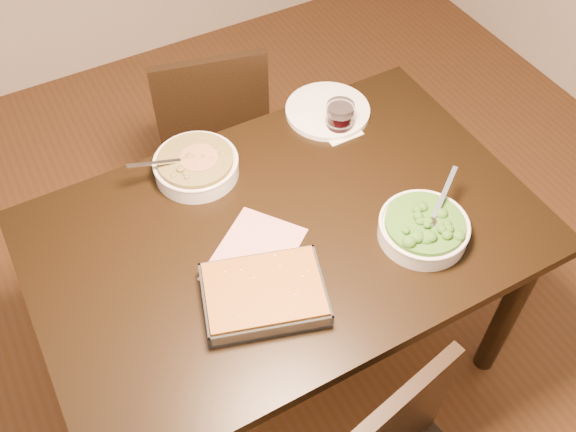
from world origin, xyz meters
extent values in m
plane|color=#4A2C15|center=(0.00, 0.00, 0.00)|extent=(4.00, 4.00, 0.00)
cube|color=black|center=(0.00, 0.00, 0.73)|extent=(1.40, 0.90, 0.04)
cube|color=black|center=(0.00, 0.00, 0.66)|extent=(1.26, 0.76, 0.08)
cylinder|color=black|center=(0.62, -0.37, 0.35)|extent=(0.07, 0.07, 0.71)
cylinder|color=black|center=(-0.62, 0.37, 0.35)|extent=(0.07, 0.07, 0.71)
cylinder|color=black|center=(0.62, 0.37, 0.35)|extent=(0.07, 0.07, 0.71)
cube|color=#BD364C|center=(-0.12, -0.04, 0.75)|extent=(0.34, 0.32, 0.01)
cube|color=white|center=(0.34, 0.27, 0.75)|extent=(0.12, 0.12, 0.00)
cylinder|color=white|center=(-0.13, 0.31, 0.77)|extent=(0.25, 0.25, 0.05)
torus|color=white|center=(-0.13, 0.31, 0.80)|extent=(0.25, 0.25, 0.01)
cylinder|color=#3A2D0F|center=(-0.13, 0.31, 0.81)|extent=(0.22, 0.22, 0.02)
cube|color=silver|center=(-0.21, 0.32, 0.82)|extent=(0.16, 0.02, 0.05)
cylinder|color=maroon|center=(-0.12, 0.31, 0.82)|extent=(0.12, 0.12, 0.00)
cylinder|color=white|center=(0.32, -0.20, 0.77)|extent=(0.25, 0.25, 0.05)
torus|color=white|center=(0.32, -0.20, 0.80)|extent=(0.25, 0.25, 0.01)
cylinder|color=#164B11|center=(0.32, -0.20, 0.81)|extent=(0.22, 0.22, 0.02)
cube|color=silver|center=(0.38, -0.16, 0.82)|extent=(0.14, 0.10, 0.05)
cube|color=silver|center=(-0.16, -0.18, 0.75)|extent=(0.36, 0.31, 0.01)
cube|color=#5E350D|center=(-0.16, -0.18, 0.78)|extent=(0.34, 0.29, 0.05)
cube|color=silver|center=(-0.13, -0.07, 0.78)|extent=(0.30, 0.10, 0.04)
cube|color=silver|center=(-0.19, -0.28, 0.78)|extent=(0.30, 0.10, 0.04)
cube|color=silver|center=(-0.02, -0.22, 0.78)|extent=(0.07, 0.22, 0.04)
cube|color=silver|center=(-0.30, -0.13, 0.78)|extent=(0.07, 0.22, 0.04)
cylinder|color=black|center=(0.34, 0.27, 0.79)|extent=(0.08, 0.08, 0.07)
cylinder|color=silver|center=(0.34, 0.27, 0.84)|extent=(0.09, 0.09, 0.03)
cylinder|color=white|center=(0.35, 0.36, 0.76)|extent=(0.28, 0.28, 0.02)
cube|color=black|center=(0.11, 0.85, 0.41)|extent=(0.48, 0.48, 0.04)
cylinder|color=black|center=(0.32, 0.97, 0.20)|extent=(0.03, 0.03, 0.39)
cylinder|color=black|center=(0.24, 0.64, 0.20)|extent=(0.03, 0.03, 0.39)
cylinder|color=black|center=(-0.01, 1.05, 0.20)|extent=(0.03, 0.03, 0.39)
cylinder|color=black|center=(-0.09, 0.72, 0.20)|extent=(0.03, 0.03, 0.39)
cube|color=black|center=(0.07, 0.67, 0.64)|extent=(0.40, 0.13, 0.43)
camera|label=1|loc=(-0.53, -0.98, 2.15)|focal=40.00mm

